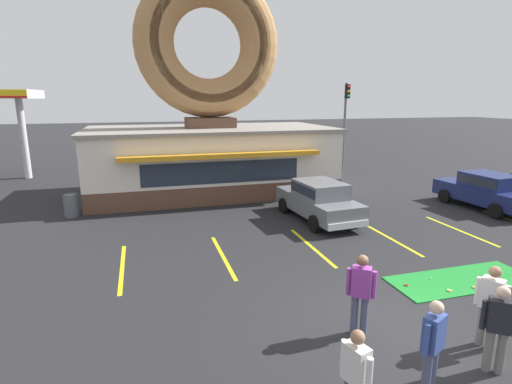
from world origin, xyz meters
TOP-DOWN VIEW (x-y plane):
  - ground_plane at (0.00, 0.00)m, footprint 160.00×160.00m
  - donut_shop_building at (-1.38, 13.94)m, footprint 12.30×6.75m
  - putting_mat at (3.27, 1.53)m, footprint 4.00×1.49m
  - mini_donut_near_left at (1.60, 1.64)m, footprint 0.13×0.13m
  - mini_donut_near_right at (3.22, 1.03)m, footprint 0.13×0.13m
  - mini_donut_mid_left at (4.38, 1.38)m, footprint 0.13×0.13m
  - mini_donut_mid_centre at (2.46, 1.07)m, footprint 0.13×0.13m
  - golf_ball at (2.48, 1.79)m, footprint 0.04×0.04m
  - car_grey at (1.88, 7.74)m, footprint 2.24×4.68m
  - car_navy at (9.74, 7.20)m, footprint 2.17×4.65m
  - pedestrian_blue_sweater_man at (0.98, -1.65)m, footprint 0.49×0.42m
  - pedestrian_hooded_kid at (-0.50, -1.77)m, footprint 0.55×0.38m
  - pedestrian_leather_jacket_man at (1.46, -1.01)m, footprint 0.39×0.54m
  - pedestrian_clipboard_woman at (-0.73, 0.08)m, footprint 0.51×0.41m
  - pedestrian_beanie_man at (-2.08, -2.06)m, footprint 0.34×0.58m
  - trash_bin at (-7.79, 10.96)m, footprint 0.57×0.57m
  - traffic_light_pole at (8.44, 17.88)m, footprint 0.28×0.47m
  - parking_stripe_far_left at (-5.61, 5.00)m, footprint 0.12×3.60m
  - parking_stripe_left at (-2.61, 5.00)m, footprint 0.12×3.60m
  - parking_stripe_mid_left at (0.39, 5.00)m, footprint 0.12×3.60m
  - parking_stripe_centre at (3.39, 5.00)m, footprint 0.12×3.60m
  - parking_stripe_mid_right at (6.39, 5.00)m, footprint 0.12×3.60m

SIDE VIEW (x-z plane):
  - ground_plane at x=0.00m, z-range 0.00..0.00m
  - parking_stripe_far_left at x=-5.61m, z-range 0.00..0.01m
  - parking_stripe_left at x=-2.61m, z-range 0.00..0.01m
  - parking_stripe_mid_left at x=0.39m, z-range 0.00..0.01m
  - parking_stripe_centre at x=3.39m, z-range 0.00..0.01m
  - parking_stripe_mid_right at x=6.39m, z-range 0.00..0.01m
  - putting_mat at x=3.27m, z-range 0.00..0.03m
  - mini_donut_near_left at x=1.60m, z-range 0.03..0.07m
  - mini_donut_near_right at x=3.22m, z-range 0.03..0.07m
  - mini_donut_mid_left at x=4.38m, z-range 0.03..0.07m
  - mini_donut_mid_centre at x=2.46m, z-range 0.03..0.07m
  - golf_ball at x=2.48m, z-range 0.03..0.07m
  - trash_bin at x=-7.79m, z-range 0.01..0.99m
  - car_grey at x=1.88m, z-range 0.07..1.67m
  - car_navy at x=9.74m, z-range 0.07..1.67m
  - pedestrian_beanie_man at x=-2.08m, z-range 0.08..1.71m
  - pedestrian_blue_sweater_man at x=0.98m, z-range 0.09..1.77m
  - pedestrian_hooded_kid at x=-0.50m, z-range 0.09..1.78m
  - pedestrian_leather_jacket_man at x=1.46m, z-range 0.10..1.81m
  - pedestrian_clipboard_woman at x=-0.73m, z-range 0.10..1.87m
  - traffic_light_pole at x=8.44m, z-range 0.81..6.61m
  - donut_shop_building at x=-1.38m, z-range -1.74..9.22m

